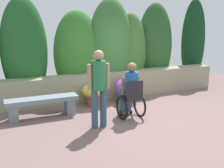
{
  "coord_description": "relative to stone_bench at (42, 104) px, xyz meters",
  "views": [
    {
      "loc": [
        -3.27,
        -5.26,
        2.22
      ],
      "look_at": [
        -0.8,
        0.24,
        0.85
      ],
      "focal_mm": 43.73,
      "sensor_mm": 36.0,
      "label": 1
    }
  ],
  "objects": [
    {
      "name": "stone_retaining_wall",
      "position": [
        2.24,
        0.97,
        0.05
      ],
      "size": [
        7.21,
        0.5,
        0.76
      ],
      "primitive_type": "cube",
      "color": "#9B9675",
      "rests_on": "ground"
    },
    {
      "name": "flower_pot_terracotta_by_wall",
      "position": [
        2.42,
        0.3,
        0.03
      ],
      "size": [
        0.69,
        0.69,
        0.69
      ],
      "color": "brown",
      "rests_on": "ground"
    },
    {
      "name": "person_standing_companion",
      "position": [
        0.99,
        -1.16,
        0.63
      ],
      "size": [
        0.49,
        0.3,
        1.67
      ],
      "rotation": [
        0.0,
        0.0,
        0.07
      ],
      "color": "#334C63",
      "rests_on": "ground"
    },
    {
      "name": "stone_bench",
      "position": [
        0.0,
        0.0,
        0.0
      ],
      "size": [
        1.69,
        0.41,
        0.48
      ],
      "rotation": [
        0.0,
        0.0,
        -0.05
      ],
      "color": "slate",
      "rests_on": "ground"
    },
    {
      "name": "ground_plane",
      "position": [
        2.24,
        -1.08,
        -0.33
      ],
      "size": [
        11.72,
        11.72,
        0.0
      ],
      "primitive_type": "plane",
      "color": "#755C58"
    },
    {
      "name": "person_in_wheelchair",
      "position": [
        1.88,
        -0.9,
        0.3
      ],
      "size": [
        0.53,
        0.66,
        1.33
      ],
      "rotation": [
        0.0,
        0.0,
        -0.18
      ],
      "color": "black",
      "rests_on": "ground"
    },
    {
      "name": "flower_pot_purple_near",
      "position": [
        1.45,
        0.39,
        0.03
      ],
      "size": [
        0.65,
        0.65,
        0.59
      ],
      "color": "#AC5B3E",
      "rests_on": "ground"
    },
    {
      "name": "hedge_backdrop",
      "position": [
        1.96,
        1.55,
        1.09
      ],
      "size": [
        8.34,
        1.13,
        3.05
      ],
      "color": "#386A34",
      "rests_on": "ground"
    }
  ]
}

